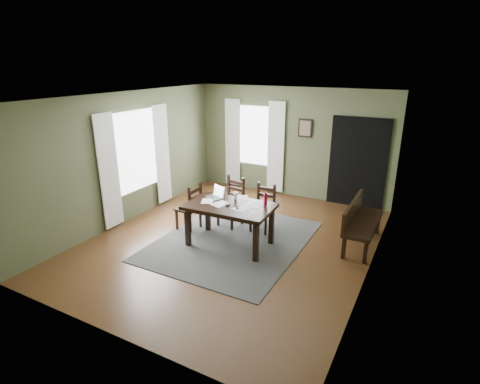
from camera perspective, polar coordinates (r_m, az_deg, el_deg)
The scene contains 26 objects.
ground at distance 7.26m, azimuth -1.12°, elevation -7.45°, with size 5.00×6.00×0.01m.
room_shell at distance 6.65m, azimuth -1.22°, elevation 6.60°, with size 5.02×6.02×2.71m.
rug at distance 7.26m, azimuth -1.12°, elevation -7.37°, with size 2.60×3.20×0.01m.
dining_table at distance 6.83m, azimuth -1.59°, elevation -2.74°, with size 1.62×1.01×0.79m.
chair_end at distance 7.61m, azimuth -7.59°, elevation -2.36°, with size 0.44×0.44×0.96m.
chair_back_left at distance 7.77m, azimuth -1.28°, elevation -1.56°, with size 0.50×0.50×1.01m.
chair_back_right at distance 7.54m, azimuth 3.55°, elevation -2.51°, with size 0.42×0.42×0.95m.
bench at distance 7.25m, azimuth 17.76°, elevation -3.99°, with size 0.49×1.51×0.85m.
laptop at distance 7.18m, azimuth -3.57°, elevation -0.35°, with size 0.38×0.34×0.21m.
computer_mouse at distance 6.76m, azimuth -1.90°, elevation -1.96°, with size 0.05×0.09×0.03m, color #3F3F42.
tv_remote at distance 6.66m, azimuth -0.38°, elevation -2.34°, with size 0.05×0.17×0.02m, color black.
drinking_glass at distance 7.05m, azimuth -0.64°, elevation -0.55°, with size 0.06×0.06×0.14m, color silver.
water_bottle at distance 6.79m, azimuth 3.88°, elevation -1.04°, with size 0.07×0.07×0.24m.
paper_a at distance 7.00m, azimuth -5.01°, elevation -1.38°, with size 0.21×0.27×0.00m, color white.
paper_b at distance 6.62m, azimuth 0.27°, elevation -2.53°, with size 0.22×0.29×0.00m, color white.
paper_c at distance 7.12m, azimuth 0.35°, elevation -0.93°, with size 0.24×0.31×0.00m, color white.
paper_d at distance 6.79m, azimuth 2.42°, elevation -1.96°, with size 0.25×0.33×0.00m, color white.
paper_e at distance 6.84m, azimuth -3.01°, elevation -1.82°, with size 0.24×0.31×0.00m, color white.
window_left at distance 8.33m, azimuth -15.61°, elevation 6.02°, with size 0.01×1.30×1.70m.
window_back at distance 9.75m, azimuth 2.19°, elevation 8.58°, with size 1.00×0.01×1.50m.
curtain_left_near at distance 7.81m, azimuth -19.36°, elevation 2.88°, with size 0.03×0.48×2.30m.
curtain_left_far at distance 8.96m, azimuth -11.76°, elevation 5.59°, with size 0.03×0.48×2.30m.
curtain_back_left at distance 10.06m, azimuth -1.11°, elevation 7.47°, with size 0.44×0.03×2.30m.
curtain_back_right at distance 9.53m, azimuth 5.47°, elevation 6.72°, with size 0.44×0.03×2.30m.
framed_picture at distance 9.20m, azimuth 9.90°, elevation 9.56°, with size 0.34×0.03×0.44m.
doorway_back at distance 9.04m, azimuth 17.49°, elevation 4.23°, with size 1.30×0.03×2.10m.
Camera 1 is at (3.16, -5.66, 3.27)m, focal length 28.00 mm.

